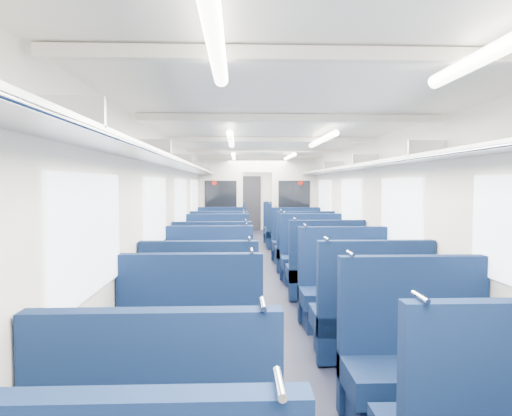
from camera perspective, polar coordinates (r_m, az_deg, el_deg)
floor at (r=8.27m, az=1.05°, el=-9.05°), size 2.80×18.00×0.01m
ceiling at (r=8.11m, az=1.06°, el=7.41°), size 2.80×18.00×0.01m
wall_left at (r=8.15m, az=-8.83°, el=-0.92°), size 0.02×18.00×2.35m
dado_left at (r=8.24m, az=-8.67°, el=-6.65°), size 0.03×17.90×0.70m
wall_right at (r=8.30m, az=10.75°, el=-0.86°), size 0.02×18.00×2.35m
dado_right at (r=8.40m, az=10.59°, el=-6.48°), size 0.03×17.90×0.70m
wall_far at (r=17.09m, az=-0.69°, el=1.19°), size 2.80×0.02×2.35m
luggage_rack_left at (r=8.11m, az=-7.56°, el=4.72°), size 0.36×17.40×0.18m
luggage_rack_right at (r=8.25m, az=9.53°, el=4.67°), size 0.36×17.40×0.18m
windows at (r=7.64m, az=1.26°, el=0.70°), size 2.78×15.60×0.75m
ceiling_fittings at (r=7.84m, az=1.18°, el=7.11°), size 2.70×16.06×0.11m
end_door at (r=17.03m, az=-0.68°, el=0.59°), size 0.75×0.06×2.00m
bulkhead at (r=11.02m, az=0.18°, el=0.45°), size 2.80×0.10×2.35m
seat_6 at (r=3.64m, az=-8.25°, el=-18.85°), size 1.11×0.61×1.23m
seat_7 at (r=3.70m, az=19.52°, el=-18.64°), size 1.11×0.61×1.23m
seat_8 at (r=4.66m, az=-6.82°, el=-13.89°), size 1.11×0.61×1.23m
seat_9 at (r=4.80m, az=13.93°, el=-13.46°), size 1.11×0.61×1.23m
seat_10 at (r=5.82m, az=-5.86°, el=-10.43°), size 1.11×0.61×1.23m
seat_11 at (r=5.78m, az=10.98°, el=-10.57°), size 1.11×0.61×1.23m
seat_12 at (r=6.73m, az=-5.36°, el=-8.57°), size 1.11×0.61×1.23m
seat_13 at (r=7.06m, az=8.46°, el=-8.05°), size 1.11×0.61×1.23m
seat_14 at (r=8.04m, az=-4.84°, el=-6.66°), size 1.11×0.61×1.23m
seat_15 at (r=8.17m, az=6.96°, el=-6.51°), size 1.11×0.61×1.23m
seat_16 at (r=9.13m, az=-4.53°, el=-5.49°), size 1.11×0.61×1.23m
seat_17 at (r=9.13m, az=5.97°, el=-5.49°), size 1.11×0.61×1.23m
seat_18 at (r=10.32m, az=-4.26°, el=-4.50°), size 1.11×0.61×1.23m
seat_19 at (r=10.24m, az=5.06°, el=-4.56°), size 1.11×0.61×1.23m
seat_20 at (r=12.23m, az=-3.95°, el=-3.31°), size 1.11×0.61×1.23m
seat_21 at (r=12.31m, az=3.81°, el=-3.26°), size 1.11×0.61×1.23m
seat_22 at (r=13.51m, az=-3.79°, el=-2.70°), size 1.11×0.61×1.23m
seat_23 at (r=13.39m, az=3.32°, el=-2.75°), size 1.11×0.61×1.23m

